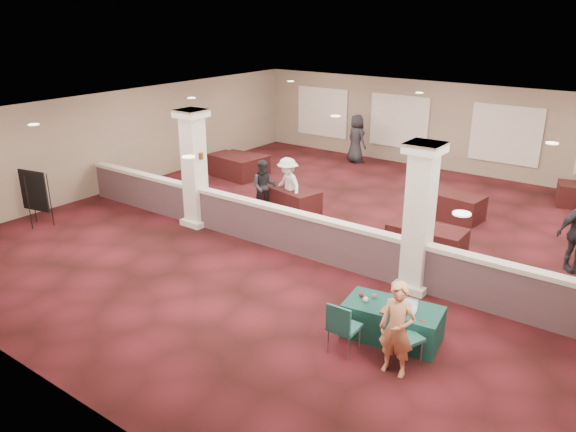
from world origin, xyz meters
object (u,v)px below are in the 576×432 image
Objects in this scene: conf_chair_main at (401,334)px; attendee_b at (288,186)px; far_table_front_left at (234,167)px; woman at (397,329)px; far_table_front_right at (426,241)px; far_table_back_left at (244,164)px; attendee_d at (356,139)px; far_table_back_center at (451,205)px; far_table_front_center at (291,200)px; attendee_a at (264,186)px; conf_chair_side at (342,324)px; near_table at (392,322)px; easel_board at (34,191)px.

attendee_b reaches higher than conf_chair_main.
woman is at bearing -35.91° from far_table_front_left.
far_table_front_right reaches higher than far_table_back_left.
far_table_back_center is at bearing 165.90° from attendee_d.
far_table_front_center is 0.89m from attendee_a.
woman is at bearing 1.54° from conf_chair_side.
conf_chair_side is 11.30m from far_table_front_left.
far_table_back_center is (-1.96, 7.42, -0.23)m from conf_chair_main.
attendee_a is 0.70m from attendee_b.
conf_chair_main is 7.86m from far_table_front_center.
far_table_front_center is 0.50m from attendee_b.
attendee_b reaches higher than near_table.
far_table_front_left is at bearing 140.52° from woman.
far_table_front_left is 3.85m from attendee_a.
conf_chair_main reaches higher than far_table_front_left.
woman is 13.59m from attendee_d.
conf_chair_side is 0.61× the size of easel_board.
far_table_back_left is (-8.27, 2.90, -0.02)m from far_table_front_right.
attendee_d reaches higher than woman.
attendee_a is 0.84× the size of attendee_d.
far_table_back_left is at bearing 135.59° from near_table.
easel_board reaches higher than far_table_back_center.
conf_chair_side reaches higher than far_table_front_right.
near_table is at bearing -33.63° from far_table_front_left.
attendee_d is (-0.68, 6.59, 0.15)m from attendee_a.
easel_board is 0.89× the size of far_table_front_center.
attendee_b is 6.40m from attendee_d.
attendee_a is (-5.62, 4.93, 0.20)m from conf_chair_side.
easel_board is 0.92× the size of far_table_back_left.
conf_chair_side is 11.68m from far_table_back_left.
conf_chair_main is 0.54× the size of attendee_d.
far_table_front_left is at bearing -89.41° from far_table_back_left.
far_table_front_left is (1.15, 6.82, -0.63)m from easel_board.
far_table_front_left is at bearing 164.40° from far_table_front_right.
easel_board is at bearing -114.43° from attendee_b.
near_table is at bearing -72.24° from attendee_a.
attendee_b is 0.90× the size of attendee_d.
far_table_front_left is 0.59m from far_table_back_left.
far_table_front_center is at bearing -24.56° from far_table_front_left.
attendee_a is (-4.62, -2.79, 0.42)m from far_table_back_center.
attendee_b is at bearing 174.55° from far_table_front_right.
near_table is 6.92m from far_table_back_center.
woman is 7.93m from far_table_back_center.
attendee_b is (-5.96, 4.95, 0.24)m from conf_chair_main.
far_table_front_left is 7.79m from far_table_back_center.
conf_chair_main is at bearing -40.59° from far_table_front_center.
attendee_d is (-6.80, 10.55, 0.60)m from near_table.
conf_chair_side is at bearing -13.00° from easel_board.
attendee_d is (-5.30, 3.80, 0.56)m from far_table_back_center.
near_table is at bearing -17.50° from attendee_b.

